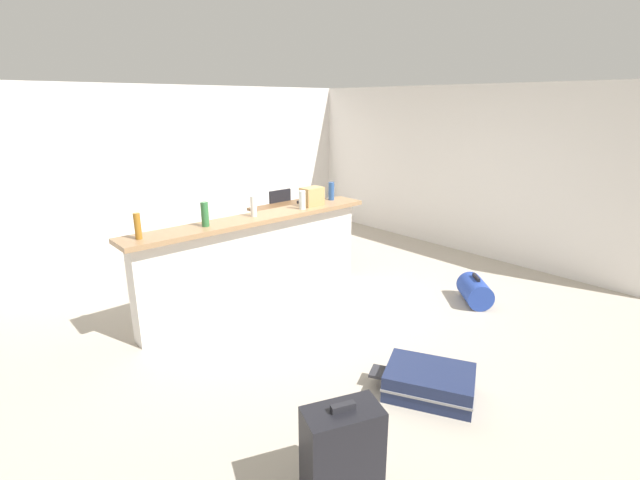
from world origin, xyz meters
name	(u,v)px	position (x,y,z in m)	size (l,w,h in m)	color
ground_plane	(314,304)	(0.00, 0.00, -0.03)	(13.00, 13.00, 0.05)	#ADA393
wall_back	(187,168)	(0.00, 3.05, 1.25)	(6.60, 0.10, 2.50)	silver
wall_right	(448,169)	(3.05, 0.30, 1.25)	(0.10, 6.00, 2.50)	silver
partition_half_wall	(257,264)	(-0.53, 0.36, 0.50)	(2.80, 0.20, 1.00)	silver
bar_countertop	(256,219)	(-0.53, 0.36, 1.03)	(2.96, 0.40, 0.05)	#93704C
bottle_amber	(138,226)	(-1.80, 0.36, 1.17)	(0.06, 0.06, 0.24)	#9E661E
bottle_green	(205,214)	(-1.13, 0.36, 1.18)	(0.08, 0.08, 0.25)	#2D6B38
bottle_white	(253,206)	(-0.54, 0.38, 1.17)	(0.07, 0.07, 0.23)	silver
bottle_clear	(302,200)	(0.08, 0.30, 1.16)	(0.08, 0.08, 0.22)	silver
bottle_blue	(331,191)	(0.69, 0.46, 1.17)	(0.07, 0.07, 0.23)	#284C89
grocery_bag	(312,196)	(0.30, 0.38, 1.16)	(0.26, 0.18, 0.22)	tan
dining_table	(292,213)	(0.93, 1.57, 0.65)	(1.10, 0.80, 0.74)	brown
dining_chair_near_partition	(313,229)	(0.89, 1.04, 0.52)	(0.41, 0.41, 0.93)	black
dining_chair_far_side	(277,215)	(1.00, 2.07, 0.52)	(0.40, 0.40, 0.93)	black
suitcase_flat_navy	(429,382)	(-0.48, -1.95, 0.11)	(0.76, 0.89, 0.22)	#1E284C
suitcase_upright_black	(342,455)	(-1.72, -2.22, 0.33)	(0.50, 0.38, 0.67)	black
duffel_bag_blue	(475,291)	(1.37, -1.26, 0.15)	(0.55, 0.56, 0.34)	#233D93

